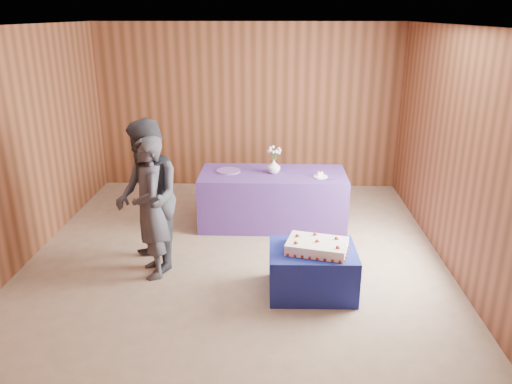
# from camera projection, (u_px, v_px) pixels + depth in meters

# --- Properties ---
(ground) EXTENTS (6.00, 6.00, 0.00)m
(ground) POSITION_uv_depth(u_px,v_px,m) (235.00, 267.00, 5.88)
(ground) COLOR gray
(ground) RESTS_ON ground
(room_shell) EXTENTS (5.04, 6.04, 2.72)m
(room_shell) POSITION_uv_depth(u_px,v_px,m) (232.00, 115.00, 5.27)
(room_shell) COLOR brown
(room_shell) RESTS_ON ground
(cake_table) EXTENTS (0.92, 0.72, 0.50)m
(cake_table) POSITION_uv_depth(u_px,v_px,m) (312.00, 270.00, 5.28)
(cake_table) COLOR navy
(cake_table) RESTS_ON ground
(serving_table) EXTENTS (2.00, 0.90, 0.75)m
(serving_table) POSITION_uv_depth(u_px,v_px,m) (273.00, 199.00, 6.97)
(serving_table) COLOR #492E80
(serving_table) RESTS_ON ground
(sheet_cake) EXTENTS (0.72, 0.57, 0.15)m
(sheet_cake) POSITION_uv_depth(u_px,v_px,m) (317.00, 246.00, 5.14)
(sheet_cake) COLOR white
(sheet_cake) RESTS_ON cake_table
(vase) EXTENTS (0.21, 0.21, 0.19)m
(vase) POSITION_uv_depth(u_px,v_px,m) (274.00, 166.00, 6.82)
(vase) COLOR white
(vase) RESTS_ON serving_table
(flower_spray) EXTENTS (0.20, 0.20, 0.15)m
(flower_spray) POSITION_uv_depth(u_px,v_px,m) (274.00, 151.00, 6.74)
(flower_spray) COLOR #2B6D2C
(flower_spray) RESTS_ON vase
(platter) EXTENTS (0.43, 0.43, 0.02)m
(platter) POSITION_uv_depth(u_px,v_px,m) (228.00, 171.00, 6.90)
(platter) COLOR #7452A5
(platter) RESTS_ON serving_table
(plate) EXTENTS (0.23, 0.23, 0.01)m
(plate) POSITION_uv_depth(u_px,v_px,m) (320.00, 176.00, 6.68)
(plate) COLOR white
(plate) RESTS_ON serving_table
(cake_slice) EXTENTS (0.07, 0.06, 0.08)m
(cake_slice) POSITION_uv_depth(u_px,v_px,m) (320.00, 174.00, 6.67)
(cake_slice) COLOR white
(cake_slice) RESTS_ON plate
(knife) EXTENTS (0.26, 0.04, 0.00)m
(knife) POSITION_uv_depth(u_px,v_px,m) (324.00, 180.00, 6.57)
(knife) COLOR silver
(knife) RESTS_ON serving_table
(guest_left) EXTENTS (0.57, 0.68, 1.60)m
(guest_left) POSITION_uv_depth(u_px,v_px,m) (150.00, 208.00, 5.47)
(guest_left) COLOR #36353F
(guest_left) RESTS_ON ground
(guest_right) EXTENTS (0.98, 1.07, 1.76)m
(guest_right) POSITION_uv_depth(u_px,v_px,m) (148.00, 198.00, 5.56)
(guest_right) COLOR #32333C
(guest_right) RESTS_ON ground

